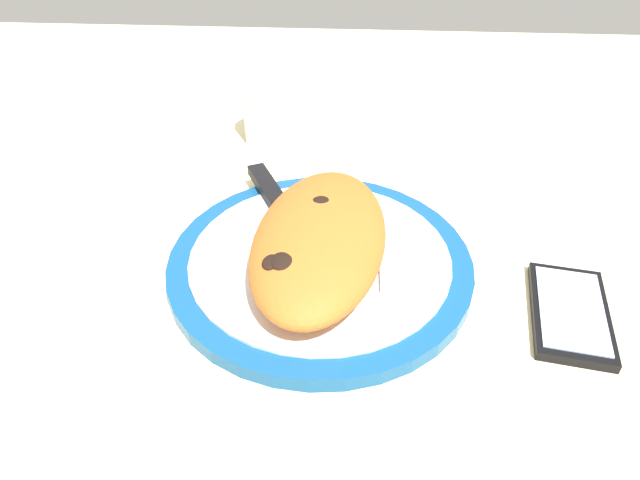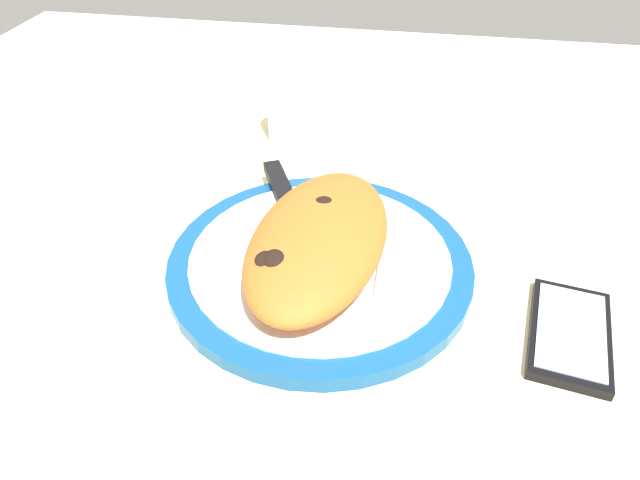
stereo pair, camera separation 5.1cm
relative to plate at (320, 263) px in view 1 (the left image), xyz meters
The scene contains 7 objects.
ground_plane 2.40cm from the plate, ahead, with size 150.00×150.00×3.00cm, color beige.
plate is the anchor object (origin of this frame).
calzone 3.71cm from the plate, 161.25° to the left, with size 25.02×15.11×5.23cm.
fork 7.62cm from the plate, 57.40° to the right, with size 15.17×2.21×0.40cm.
knife 9.58cm from the plate, 32.75° to the left, with size 22.43×12.29×1.20cm.
smartphone 24.11cm from the plate, 102.57° to the right, with size 13.18×8.73×1.16cm.
water_glass 28.47cm from the plate, 17.80° to the left, with size 6.69×6.69×9.23cm.
Camera 1 is at (-44.46, -2.71, 38.78)cm, focal length 32.42 mm.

